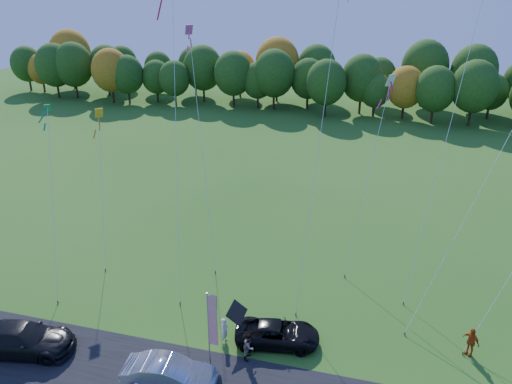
% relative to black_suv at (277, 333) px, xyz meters
% --- Properties ---
extents(ground, '(160.00, 160.00, 0.00)m').
position_rel_black_suv_xyz_m(ground, '(-2.72, -0.67, -0.67)').
color(ground, '#275C18').
extents(tree_line, '(116.00, 12.00, 10.00)m').
position_rel_black_suv_xyz_m(tree_line, '(-2.72, 54.33, -0.67)').
color(tree_line, '#1E4711').
rests_on(tree_line, ground).
extents(black_suv, '(5.14, 3.01, 1.34)m').
position_rel_black_suv_xyz_m(black_suv, '(0.00, 0.00, 0.00)').
color(black_suv, black).
rests_on(black_suv, ground).
extents(silver_sedan, '(4.97, 2.19, 1.59)m').
position_rel_black_suv_xyz_m(silver_sedan, '(-4.62, -4.69, 0.12)').
color(silver_sedan, silver).
rests_on(silver_sedan, ground).
extents(dark_truck_a, '(6.20, 3.45, 1.70)m').
position_rel_black_suv_xyz_m(dark_truck_a, '(-13.68, -4.43, 0.18)').
color(dark_truck_a, black).
rests_on(dark_truck_a, ground).
extents(person_tailgate_a, '(0.43, 0.62, 1.61)m').
position_rel_black_suv_xyz_m(person_tailgate_a, '(-2.96, -0.70, 0.13)').
color(person_tailgate_a, silver).
rests_on(person_tailgate_a, ground).
extents(person_tailgate_b, '(0.64, 0.81, 1.61)m').
position_rel_black_suv_xyz_m(person_tailgate_b, '(-1.23, -1.61, 0.13)').
color(person_tailgate_b, gray).
rests_on(person_tailgate_b, ground).
extents(person_east, '(1.05, 0.99, 1.74)m').
position_rel_black_suv_xyz_m(person_east, '(10.58, 1.91, 0.20)').
color(person_east, '#BF4912').
rests_on(person_east, ground).
extents(feather_flag, '(0.57, 0.09, 4.28)m').
position_rel_black_suv_xyz_m(feather_flag, '(-3.14, -2.17, 1.95)').
color(feather_flag, '#999999').
rests_on(feather_flag, ground).
extents(kite_delta_blue, '(5.80, 12.37, 23.05)m').
position_rel_black_suv_xyz_m(kite_delta_blue, '(-8.95, 7.61, 10.31)').
color(kite_delta_blue, '#4C3F33').
rests_on(kite_delta_blue, ground).
extents(kite_parafoil_orange, '(6.57, 12.85, 30.27)m').
position_rel_black_suv_xyz_m(kite_parafoil_orange, '(9.30, 11.82, 14.24)').
color(kite_parafoil_orange, '#4C3F33').
rests_on(kite_parafoil_orange, ground).
extents(kite_delta_red, '(2.87, 8.84, 23.54)m').
position_rel_black_suv_xyz_m(kite_delta_red, '(1.08, 7.00, 11.63)').
color(kite_delta_red, '#4C3F33').
rests_on(kite_delta_red, ground).
extents(kite_parafoil_rainbow, '(8.79, 8.70, 18.60)m').
position_rel_black_suv_xyz_m(kite_parafoil_rainbow, '(10.84, 6.77, 8.48)').
color(kite_parafoil_rainbow, '#4C3F33').
rests_on(kite_parafoil_rainbow, ground).
extents(kite_diamond_yellow, '(2.48, 5.18, 11.13)m').
position_rel_black_suv_xyz_m(kite_diamond_yellow, '(-14.62, 6.55, 4.70)').
color(kite_diamond_yellow, '#4C3F33').
rests_on(kite_diamond_yellow, ground).
extents(kite_diamond_green, '(3.63, 6.60, 11.79)m').
position_rel_black_suv_xyz_m(kite_diamond_green, '(-16.17, 3.04, 5.06)').
color(kite_diamond_green, '#4C3F33').
rests_on(kite_diamond_green, ground).
extents(kite_diamond_white, '(2.48, 6.57, 13.72)m').
position_rel_black_suv_xyz_m(kite_diamond_white, '(3.93, 10.91, 5.94)').
color(kite_diamond_white, '#4C3F33').
rests_on(kite_diamond_white, ground).
extents(kite_diamond_pink, '(4.08, 6.34, 16.78)m').
position_rel_black_suv_xyz_m(kite_diamond_pink, '(-7.68, 8.95, 7.48)').
color(kite_diamond_pink, '#4C3F33').
rests_on(kite_diamond_pink, ground).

